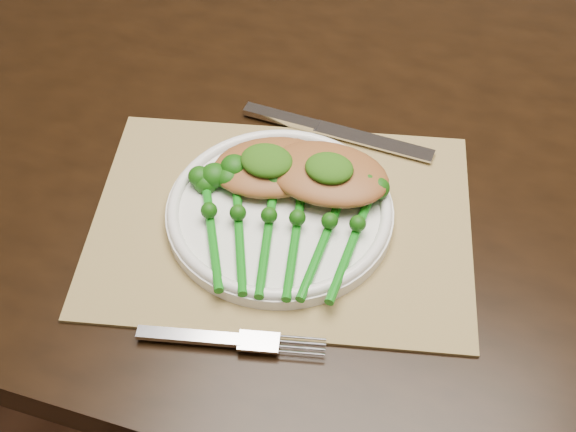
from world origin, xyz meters
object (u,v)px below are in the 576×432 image
(dining_table, at_px, (363,306))
(chicken_fillet_left, at_px, (273,167))
(placemat, at_px, (282,222))
(broccolini_bundle, at_px, (281,239))
(dinner_plate, at_px, (280,210))

(dining_table, xyz_separation_m, chicken_fillet_left, (-0.10, -0.13, 0.40))
(placemat, relative_size, chicken_fillet_left, 3.03)
(dining_table, height_order, broccolini_bundle, broccolini_bundle)
(chicken_fillet_left, relative_size, broccolini_bundle, 0.62)
(dining_table, relative_size, dinner_plate, 6.60)
(dinner_plate, bearing_deg, broccolini_bundle, -70.40)
(dining_table, bearing_deg, chicken_fillet_left, -125.79)
(broccolini_bundle, bearing_deg, dinner_plate, 98.72)
(dinner_plate, height_order, chicken_fillet_left, chicken_fillet_left)
(dining_table, height_order, chicken_fillet_left, chicken_fillet_left)
(chicken_fillet_left, bearing_deg, placemat, -86.57)
(placemat, height_order, chicken_fillet_left, chicken_fillet_left)
(placemat, bearing_deg, dining_table, 56.58)
(broccolini_bundle, bearing_deg, chicken_fillet_left, 102.10)
(dining_table, height_order, dinner_plate, dinner_plate)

